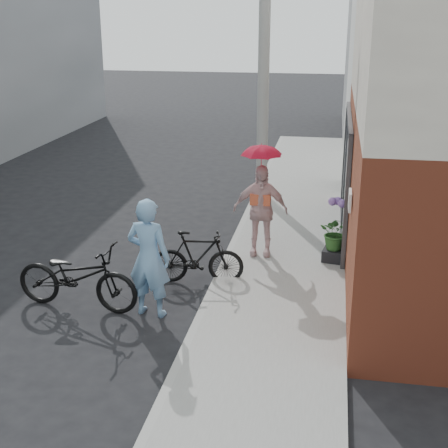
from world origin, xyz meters
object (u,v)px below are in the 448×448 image
(utility_pole, at_px, (264,60))
(planter, at_px, (335,255))
(bike_left, at_px, (77,277))
(kimono_woman, at_px, (260,210))
(officer, at_px, (149,258))
(bike_right, at_px, (198,257))

(utility_pole, height_order, planter, utility_pole)
(bike_left, xyz_separation_m, kimono_woman, (2.67, 2.60, 0.46))
(utility_pole, height_order, officer, utility_pole)
(utility_pole, xyz_separation_m, bike_right, (-0.50, -5.34, -3.01))
(planter, bearing_deg, kimono_woman, 176.73)
(officer, distance_m, bike_left, 1.30)
(bike_right, relative_size, kimono_woman, 0.91)
(officer, relative_size, kimono_woman, 1.09)
(bike_left, bearing_deg, utility_pole, -13.09)
(bike_right, bearing_deg, utility_pole, -12.88)
(officer, distance_m, kimono_woman, 2.98)
(officer, bearing_deg, utility_pole, -90.05)
(bike_left, xyz_separation_m, bike_right, (1.72, 1.31, -0.06))
(utility_pole, relative_size, bike_left, 3.31)
(bike_right, height_order, kimono_woman, kimono_woman)
(bike_right, xyz_separation_m, kimono_woman, (0.95, 1.29, 0.52))
(utility_pole, height_order, kimono_woman, utility_pole)
(utility_pole, height_order, bike_right, utility_pole)
(utility_pole, distance_m, officer, 7.19)
(bike_right, distance_m, kimono_woman, 1.68)
(kimono_woman, distance_m, planter, 1.65)
(officer, distance_m, bike_right, 1.49)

